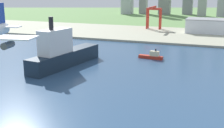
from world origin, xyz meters
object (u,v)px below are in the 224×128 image
(tugboat_small, at_px, (152,56))
(warehouse_main, at_px, (211,26))
(port_crane_red, at_px, (154,13))
(cargo_ship, at_px, (62,53))

(tugboat_small, distance_m, warehouse_main, 180.59)
(tugboat_small, xyz_separation_m, port_crane_red, (-41.95, 185.80, 24.15))
(cargo_ship, relative_size, warehouse_main, 1.21)
(tugboat_small, bearing_deg, cargo_ship, -138.63)
(warehouse_main, bearing_deg, tugboat_small, -103.38)
(tugboat_small, bearing_deg, port_crane_red, 102.72)
(cargo_ship, bearing_deg, port_crane_red, 85.33)
(tugboat_small, height_order, warehouse_main, warehouse_main)
(cargo_ship, bearing_deg, warehouse_main, 65.79)
(cargo_ship, bearing_deg, tugboat_small, 41.37)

